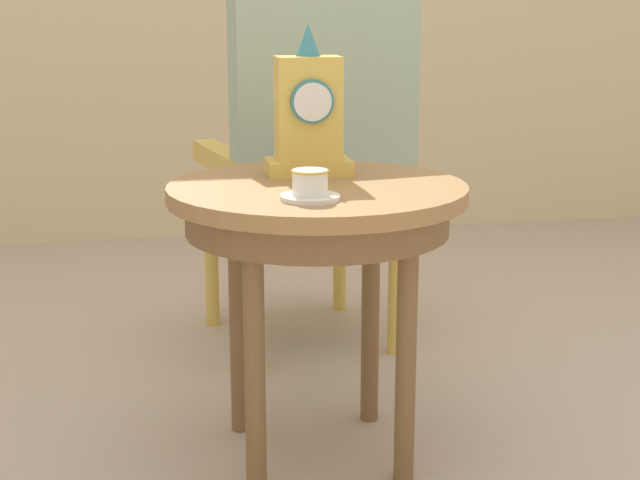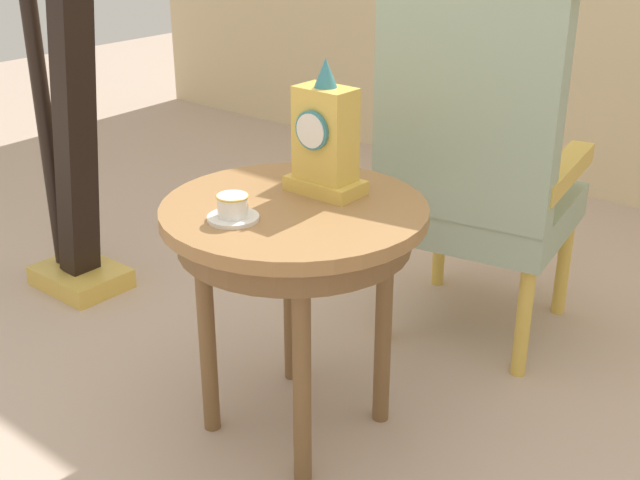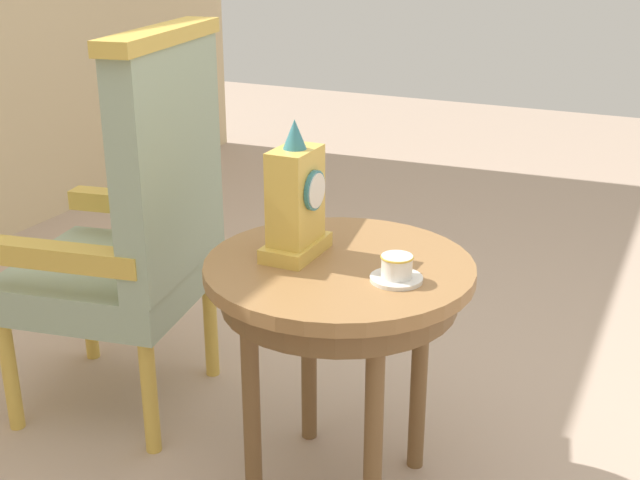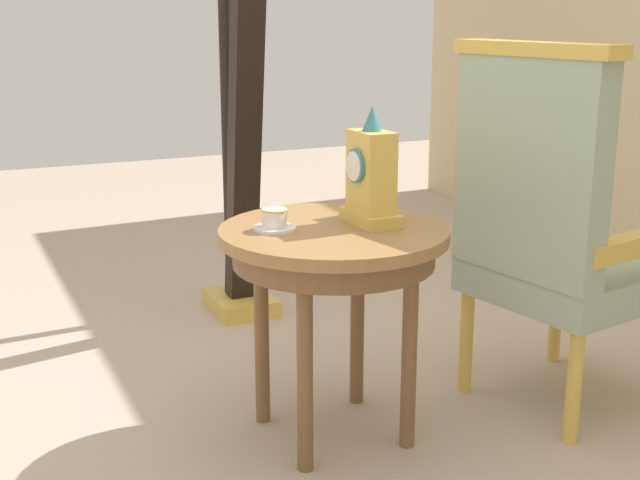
% 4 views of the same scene
% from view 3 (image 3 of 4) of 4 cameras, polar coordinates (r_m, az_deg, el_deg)
% --- Properties ---
extents(side_table, '(0.65, 0.65, 0.63)m').
position_cam_3_polar(side_table, '(2.02, 1.31, -3.65)').
color(side_table, '#9E7042').
rests_on(side_table, ground).
extents(teacup_left, '(0.12, 0.12, 0.06)m').
position_cam_3_polar(teacup_left, '(1.88, 5.28, -2.05)').
color(teacup_left, white).
rests_on(teacup_left, side_table).
extents(mantel_clock, '(0.19, 0.11, 0.34)m').
position_cam_3_polar(mantel_clock, '(1.99, -1.66, 2.62)').
color(mantel_clock, gold).
rests_on(mantel_clock, side_table).
extents(armchair, '(0.62, 0.62, 1.14)m').
position_cam_3_polar(armchair, '(2.42, -12.51, 1.11)').
color(armchair, '#9EB299').
rests_on(armchair, ground).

